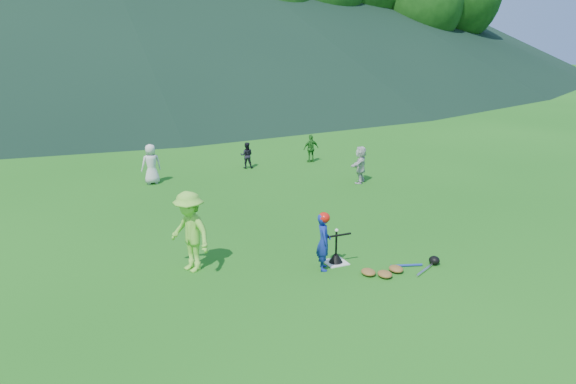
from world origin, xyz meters
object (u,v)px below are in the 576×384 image
object	(u,v)px
fielder_a	(151,164)
fielder_c	(311,148)
home_plate	(336,262)
fielder_b	(247,155)
batting_tee	(336,257)
equipment_pile	(396,269)
fielder_d	(360,164)
batter_child	(324,242)
adult_coach	(190,232)

from	to	relation	value
fielder_a	fielder_c	xyz separation A→B (m)	(5.96, 0.60, -0.13)
home_plate	fielder_b	size ratio (longest dim) A/B	0.48
fielder_c	batting_tee	size ratio (longest dim) A/B	1.51
fielder_a	fielder_b	xyz separation A→B (m)	(3.47, 0.69, -0.18)
equipment_pile	fielder_c	bearing A→B (deg)	74.01
home_plate	fielder_c	bearing A→B (deg)	67.01
fielder_d	batting_tee	world-z (taller)	fielder_d
batter_child	fielder_a	world-z (taller)	fielder_a
batting_tee	equipment_pile	xyz separation A→B (m)	(0.91, -0.91, -0.06)
batter_child	fielder_b	bearing A→B (deg)	10.20
fielder_a	fielder_b	size ratio (longest dim) A/B	1.38
fielder_a	fielder_d	distance (m)	6.67
home_plate	fielder_a	world-z (taller)	fielder_a
fielder_d	adult_coach	bearing A→B (deg)	-10.14
batting_tee	fielder_c	bearing A→B (deg)	67.01
batter_child	batting_tee	distance (m)	0.64
batter_child	fielder_a	distance (m)	8.33
batting_tee	equipment_pile	distance (m)	1.29
home_plate	fielder_c	xyz separation A→B (m)	(3.62, 8.53, 0.50)
fielder_b	fielder_c	bearing A→B (deg)	-160.46
fielder_c	batting_tee	bearing A→B (deg)	65.39
batter_child	batting_tee	size ratio (longest dim) A/B	1.78
batter_child	fielder_d	bearing A→B (deg)	-17.33
batter_child	fielder_c	world-z (taller)	batter_child
fielder_a	equipment_pile	bearing A→B (deg)	105.37
home_plate	batter_child	bearing A→B (deg)	-157.04
adult_coach	fielder_a	size ratio (longest dim) A/B	1.32
batter_child	equipment_pile	size ratio (longest dim) A/B	0.67
fielder_c	fielder_a	bearing A→B (deg)	4.12
fielder_a	fielder_c	world-z (taller)	fielder_a
fielder_a	fielder_c	bearing A→B (deg)	-179.06
adult_coach	fielder_b	xyz separation A→B (m)	(4.02, 7.73, -0.38)
adult_coach	batting_tee	xyz separation A→B (m)	(2.89, -0.89, -0.71)
home_plate	adult_coach	world-z (taller)	adult_coach
fielder_c	home_plate	bearing A→B (deg)	65.39
home_plate	fielder_a	size ratio (longest dim) A/B	0.35
fielder_b	fielder_c	distance (m)	2.49
fielder_d	equipment_pile	size ratio (longest dim) A/B	0.67
fielder_c	equipment_pile	xyz separation A→B (m)	(-2.71, -9.45, -0.45)
batting_tee	fielder_b	bearing A→B (deg)	82.55
home_plate	equipment_pile	world-z (taller)	equipment_pile
equipment_pile	home_plate	bearing A→B (deg)	134.95
fielder_d	equipment_pile	xyz separation A→B (m)	(-2.88, -6.23, -0.53)
fielder_a	home_plate	bearing A→B (deg)	101.62
adult_coach	fielder_a	bearing A→B (deg)	151.16
home_plate	adult_coach	distance (m)	3.14
fielder_d	batting_tee	xyz separation A→B (m)	(-3.79, -5.32, -0.47)
fielder_c	fielder_b	bearing A→B (deg)	-3.74
adult_coach	batting_tee	distance (m)	3.11
home_plate	adult_coach	bearing A→B (deg)	162.85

